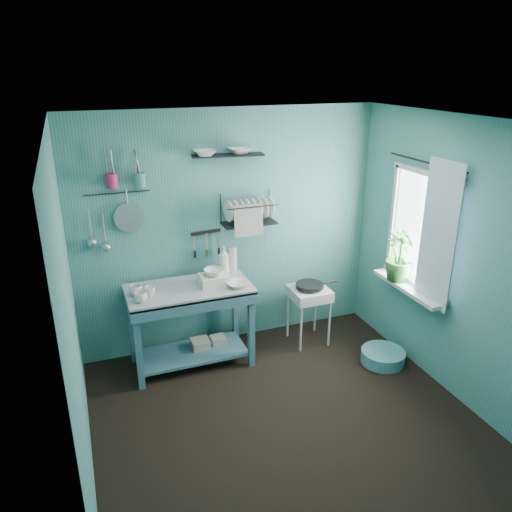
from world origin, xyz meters
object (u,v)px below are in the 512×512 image
object	(u,v)px
soap_bottle	(224,260)
water_bottle	(232,259)
dish_rack	(249,209)
storage_tin_small	(218,345)
mug_right	(136,290)
potted_plant	(399,257)
wash_tub	(214,280)
work_counter	(191,326)
utensil_cup_magenta	(112,181)
frying_pan	(310,285)
floor_basin	(383,356)
hotplate_stand	(308,315)
mug_mid	(150,291)
storage_tin_large	(201,349)
utensil_cup_teal	(140,180)
mug_left	(141,297)
colander	(129,217)

from	to	relation	value
soap_bottle	water_bottle	size ratio (longest dim) A/B	1.07
dish_rack	storage_tin_small	size ratio (longest dim) A/B	2.75
mug_right	soap_bottle	size ratio (longest dim) A/B	0.41
potted_plant	storage_tin_small	size ratio (longest dim) A/B	2.52
potted_plant	wash_tub	bearing A→B (deg)	164.65
work_counter	utensil_cup_magenta	xyz separation A→B (m)	(-0.59, 0.29, 1.46)
frying_pan	floor_basin	size ratio (longest dim) A/B	0.67
mug_right	hotplate_stand	bearing A→B (deg)	-0.45
utensil_cup_magenta	water_bottle	bearing A→B (deg)	-3.70
mug_right	potted_plant	world-z (taller)	potted_plant
mug_mid	storage_tin_large	size ratio (longest dim) A/B	0.45
utensil_cup_teal	mug_mid	bearing A→B (deg)	-96.12
work_counter	soap_bottle	xyz separation A→B (m)	(0.42, 0.20, 0.58)
storage_tin_small	floor_basin	bearing A→B (deg)	-26.10
wash_tub	frying_pan	size ratio (longest dim) A/B	0.93
mug_left	soap_bottle	size ratio (longest dim) A/B	0.41
mug_mid	hotplate_stand	world-z (taller)	mug_mid
storage_tin_large	floor_basin	xyz separation A→B (m)	(1.74, -0.73, -0.04)
utensil_cup_teal	water_bottle	bearing A→B (deg)	-4.78
mug_left	soap_bottle	bearing A→B (deg)	21.80
water_bottle	storage_tin_small	bearing A→B (deg)	-147.53
dish_rack	utensil_cup_magenta	distance (m)	1.36
colander	dish_rack	bearing A→B (deg)	-3.87
mug_mid	storage_tin_large	world-z (taller)	mug_mid
work_counter	hotplate_stand	distance (m)	1.31
water_bottle	work_counter	bearing A→B (deg)	-157.07
mug_mid	mug_right	world-z (taller)	mug_right
soap_bottle	utensil_cup_teal	world-z (taller)	utensil_cup_teal
work_counter	utensil_cup_magenta	bearing A→B (deg)	146.89
hotplate_stand	potted_plant	xyz separation A→B (m)	(0.73, -0.50, 0.76)
colander	potted_plant	distance (m)	2.68
mug_left	storage_tin_small	size ratio (longest dim) A/B	0.61
work_counter	wash_tub	xyz separation A→B (m)	(0.25, -0.02, 0.48)
utensil_cup_magenta	utensil_cup_teal	size ratio (longest dim) A/B	1.00
hotplate_stand	frying_pan	xyz separation A→B (m)	(0.00, 0.00, 0.36)
dish_rack	floor_basin	distance (m)	2.05
water_bottle	floor_basin	bearing A→B (deg)	-34.12
mug_left	dish_rack	distance (m)	1.40
water_bottle	colander	xyz separation A→B (m)	(-0.99, 0.10, 0.53)
mug_right	wash_tub	distance (m)	0.75
mug_mid	colander	bearing A→B (deg)	103.44
mug_left	water_bottle	distance (m)	1.07
work_counter	hotplate_stand	bearing A→B (deg)	-7.59
work_counter	storage_tin_large	size ratio (longest dim) A/B	5.48
utensil_cup_teal	work_counter	bearing A→B (deg)	-40.48
mug_mid	mug_right	bearing A→B (deg)	153.43
hotplate_stand	water_bottle	bearing A→B (deg)	170.44
mug_left	utensil_cup_magenta	bearing A→B (deg)	104.24
floor_basin	utensil_cup_magenta	bearing A→B (deg)	158.34
dish_rack	colander	world-z (taller)	dish_rack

